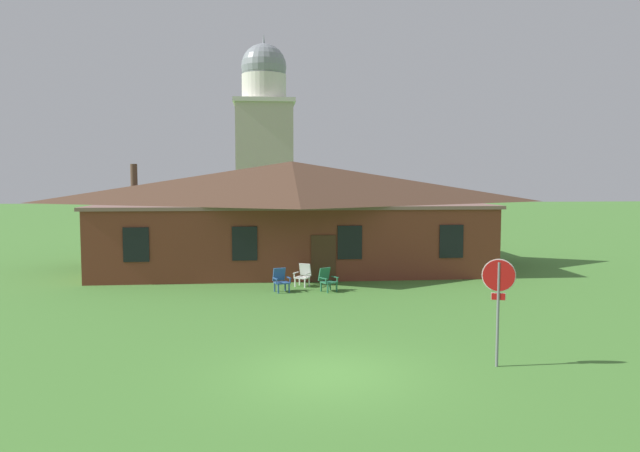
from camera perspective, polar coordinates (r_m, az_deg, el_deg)
name	(u,v)px	position (r m, az deg, el deg)	size (l,w,h in m)	color
ground_plane	(329,374)	(14.49, 0.83, -13.95)	(200.00, 200.00, 0.00)	#477F33
brick_building	(292,213)	(31.31, -2.68, 1.25)	(19.33, 10.40, 5.49)	brown
dome_tower	(264,143)	(52.51, -5.33, 7.91)	(5.18, 5.18, 17.01)	#BCB29E
stop_sign	(498,290)	(15.21, 16.65, -5.91)	(0.77, 0.29, 2.66)	slate
lawn_chair_by_porch	(281,279)	(24.45, -3.77, -5.11)	(0.76, 0.81, 0.96)	#2D5693
lawn_chair_near_door	(303,274)	(25.66, -1.60, -4.65)	(0.82, 0.86, 0.96)	silver
lawn_chair_left_end	(327,279)	(24.49, 0.67, -5.09)	(0.83, 0.86, 0.96)	#28704C
bare_tree_beside_building	(135,213)	(33.40, -17.26, 1.17)	(1.35, 1.30, 5.37)	brown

